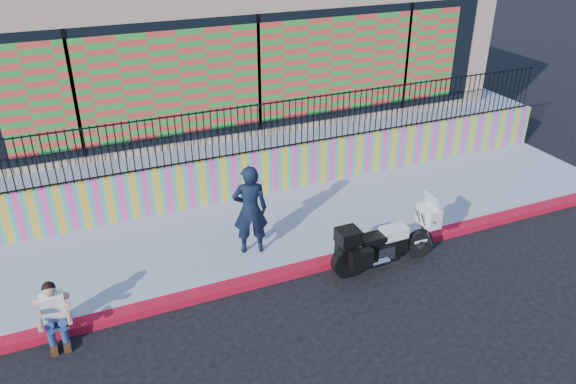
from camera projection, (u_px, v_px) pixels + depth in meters
ground at (334, 264)px, 11.37m from camera, size 90.00×90.00×0.00m
red_curb at (335, 261)px, 11.33m from camera, size 16.00×0.30×0.15m
sidewalk at (301, 223)px, 12.68m from camera, size 16.00×3.00×0.15m
mural_wall at (274, 170)px, 13.69m from camera, size 16.00×0.20×1.10m
metal_fence at (273, 126)px, 13.16m from camera, size 15.80×0.04×1.20m
elevated_platform at (214, 110)px, 17.88m from camera, size 16.00×10.00×1.25m
storefront_building at (210, 27)px, 16.50m from camera, size 14.00×8.06×4.00m
police_motorcycle at (384, 241)px, 11.02m from camera, size 2.25×0.74×1.40m
police_officer at (250, 210)px, 11.09m from camera, size 0.79×0.62×1.91m
seated_man at (55, 319)px, 9.18m from camera, size 0.54×0.71×1.06m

